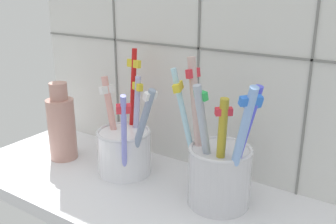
% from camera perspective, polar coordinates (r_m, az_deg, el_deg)
% --- Properties ---
extents(counter_slab, '(0.64, 0.22, 0.02)m').
position_cam_1_polar(counter_slab, '(0.55, -1.76, -13.00)').
color(counter_slab, silver).
rests_on(counter_slab, ground).
extents(tile_wall_back, '(0.64, 0.02, 0.45)m').
position_cam_1_polar(tile_wall_back, '(0.57, 5.13, 11.23)').
color(tile_wall_back, silver).
rests_on(tile_wall_back, ground).
extents(toothbrush_cup_left, '(0.12, 0.11, 0.18)m').
position_cam_1_polar(toothbrush_cup_left, '(0.59, -6.41, -5.13)').
color(toothbrush_cup_left, white).
rests_on(toothbrush_cup_left, counter_slab).
extents(toothbrush_cup_right, '(0.13, 0.09, 0.19)m').
position_cam_1_polar(toothbrush_cup_right, '(0.50, 7.51, -8.40)').
color(toothbrush_cup_right, silver).
rests_on(toothbrush_cup_right, counter_slab).
extents(ceramic_vase, '(0.04, 0.04, 0.13)m').
position_cam_1_polar(ceramic_vase, '(0.65, -15.45, -1.95)').
color(ceramic_vase, tan).
rests_on(ceramic_vase, counter_slab).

